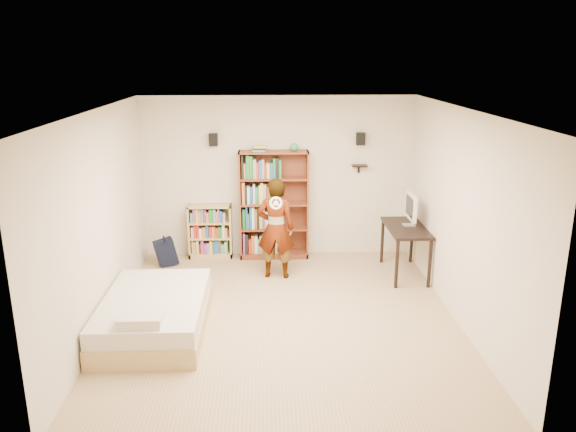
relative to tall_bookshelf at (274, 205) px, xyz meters
name	(u,v)px	position (x,y,z in m)	size (l,w,h in m)	color
ground	(283,318)	(0.08, -2.33, -0.91)	(4.50, 5.00, 0.01)	tan
room_shell	(283,187)	(0.08, -2.33, 0.85)	(4.52, 5.02, 2.71)	beige
crown_molding	(282,112)	(0.08, -2.33, 1.76)	(4.50, 5.00, 0.06)	silver
speaker_left	(213,140)	(-0.97, 0.07, 1.09)	(0.14, 0.12, 0.20)	black
speaker_right	(361,139)	(1.43, 0.07, 1.09)	(0.14, 0.12, 0.20)	black
wall_shelf	(360,166)	(1.43, 0.08, 0.64)	(0.25, 0.16, 0.03)	black
tall_bookshelf	(274,205)	(0.00, 0.00, 0.00)	(1.15, 0.33, 1.82)	brown
low_bookshelf	(210,231)	(-1.08, 0.03, -0.45)	(0.73, 0.27, 0.91)	tan
computer_desk	(405,251)	(2.02, -0.88, -0.52)	(0.57, 1.14, 0.78)	black
imac	(410,210)	(2.07, -0.82, 0.12)	(0.10, 0.50, 0.50)	silver
daybed	(154,310)	(-1.53, -2.61, -0.63)	(1.24, 1.91, 0.56)	beige
person	(276,228)	(0.01, -0.90, -0.13)	(0.57, 0.37, 1.56)	black
wii_wheel	(276,203)	(0.01, -1.19, 0.35)	(0.19, 0.19, 0.03)	silver
navy_bag	(166,252)	(-1.77, -0.36, -0.67)	(0.35, 0.22, 0.47)	black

